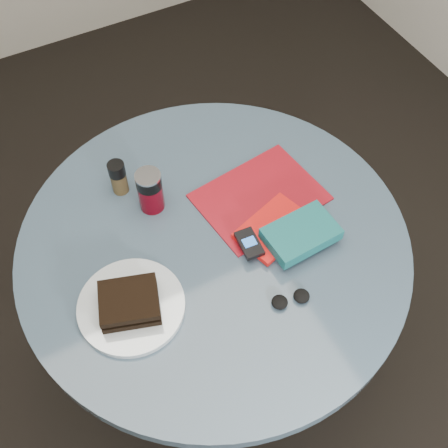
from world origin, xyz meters
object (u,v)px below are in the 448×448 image
sandwich (129,303)px  mp3_player (249,244)px  pepper_grinder (118,177)px  magazine (260,197)px  headphones (291,299)px  red_book (274,228)px  soda_can (150,191)px  novel (301,234)px  plate (131,306)px  table (214,272)px

sandwich → mp3_player: (0.33, 0.02, -0.01)m
pepper_grinder → mp3_player: bearing=-57.2°
sandwich → magazine: sandwich is taller
headphones → red_book: bearing=70.4°
soda_can → mp3_player: soda_can is taller
sandwich → mp3_player: size_ratio=1.86×
sandwich → soda_can: bearing=57.1°
novel → plate: bearing=173.3°
table → plate: (-0.26, -0.08, 0.17)m
soda_can → headphones: soda_can is taller
table → plate: plate is taller
soda_can → mp3_player: bearing=-56.7°
red_book → soda_can: bearing=119.8°
plate → red_book: size_ratio=1.35×
sandwich → mp3_player: sandwich is taller
novel → mp3_player: 0.13m
table → novel: bearing=-30.0°
plate → mp3_player: size_ratio=2.89×
soda_can → magazine: (0.26, -0.11, -0.06)m
pepper_grinder → headphones: size_ratio=1.04×
plate → sandwich: 0.03m
plate → sandwich: sandwich is taller
red_book → plate: bearing=166.7°
sandwich → table: bearing=18.4°
pepper_grinder → magazine: bearing=-32.0°
pepper_grinder → magazine: (0.32, -0.20, -0.05)m
plate → headphones: (0.34, -0.16, 0.00)m
red_book → sandwich: bearing=167.6°
pepper_grinder → table: bearing=-60.7°
table → red_book: 0.24m
table → plate: 0.32m
headphones → novel: bearing=50.4°
table → sandwich: bearing=-161.6°
pepper_grinder → headphones: bearing=-65.6°
plate → magazine: (0.43, 0.14, -0.01)m
sandwich → pepper_grinder: 0.37m
table → magazine: magazine is taller
mp3_player → novel: bearing=-18.3°
pepper_grinder → red_book: bearing=-46.4°
magazine → headphones: headphones is taller
plate → sandwich: bearing=-113.5°
sandwich → magazine: bearing=19.0°
novel → table: bearing=147.0°
table → soda_can: (-0.09, 0.17, 0.23)m
headphones → mp3_player: bearing=95.3°
table → mp3_player: 0.21m
magazine → mp3_player: (-0.11, -0.13, 0.03)m
sandwich → headphones: sandwich is taller
table → pepper_grinder: 0.37m
magazine → novel: size_ratio=1.79×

